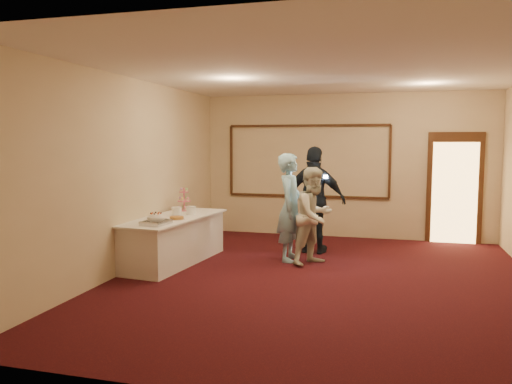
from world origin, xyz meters
TOP-DOWN VIEW (x-y plane):
  - floor at (0.00, 0.00)m, footprint 7.00×7.00m
  - room_walls at (0.00, 0.00)m, footprint 6.04×7.04m
  - wall_molding at (-0.80, 3.47)m, footprint 3.45×0.04m
  - doorway at (2.15, 3.45)m, footprint 1.05×0.07m
  - buffet_table at (-2.55, 0.47)m, footprint 1.14×2.41m
  - pavlova_tray at (-2.46, -0.31)m, footprint 0.37×0.50m
  - cupcake_stand at (-2.68, 1.26)m, footprint 0.31×0.31m
  - plate_stack_a at (-2.53, 0.58)m, footprint 0.18×0.18m
  - plate_stack_b at (-2.35, 0.79)m, footprint 0.17×0.17m
  - tart at (-2.35, 0.19)m, footprint 0.26×0.26m
  - man at (-0.69, 1.13)m, footprint 0.46×0.68m
  - woman at (-0.27, 0.98)m, footprint 0.93×0.98m
  - guest at (-0.39, 1.82)m, footprint 1.19×0.65m
  - camera_flash at (-0.17, 1.64)m, footprint 0.07×0.05m

SIDE VIEW (x-z plane):
  - floor at x=0.00m, z-range 0.00..0.00m
  - buffet_table at x=-2.55m, z-range 0.00..0.77m
  - tart at x=-2.35m, z-range 0.77..0.82m
  - woman at x=-0.27m, z-range 0.00..1.60m
  - plate_stack_b at x=-2.35m, z-range 0.77..0.91m
  - pavlova_tray at x=-2.46m, z-range 0.76..0.93m
  - plate_stack_a at x=-2.53m, z-range 0.77..0.92m
  - man at x=-0.69m, z-range 0.00..1.81m
  - cupcake_stand at x=-2.68m, z-range 0.71..1.16m
  - guest at x=-0.39m, z-range 0.00..1.93m
  - doorway at x=2.15m, z-range -0.02..2.18m
  - camera_flash at x=-0.17m, z-range 1.38..1.43m
  - wall_molding at x=-0.80m, z-range 0.83..2.38m
  - room_walls at x=0.00m, z-range 0.52..3.54m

